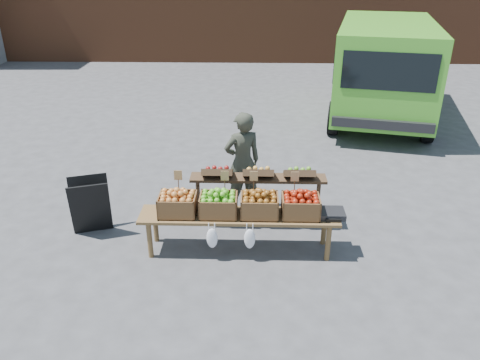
# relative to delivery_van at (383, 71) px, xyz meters

# --- Properties ---
(ground) EXTENTS (80.00, 80.00, 0.00)m
(ground) POSITION_rel_delivery_van_xyz_m (-2.87, -6.44, -1.16)
(ground) COLOR #454547
(delivery_van) EXTENTS (3.45, 5.58, 2.32)m
(delivery_van) POSITION_rel_delivery_van_xyz_m (0.00, 0.00, 0.00)
(delivery_van) COLOR green
(delivery_van) RESTS_ON ground
(vendor) EXTENTS (0.69, 0.58, 1.63)m
(vendor) POSITION_rel_delivery_van_xyz_m (-3.36, -4.96, -0.35)
(vendor) COLOR #2F3227
(vendor) RESTS_ON ground
(chalkboard_sign) EXTENTS (0.63, 0.47, 0.85)m
(chalkboard_sign) POSITION_rel_delivery_van_xyz_m (-5.58, -5.73, -0.73)
(chalkboard_sign) COLOR black
(chalkboard_sign) RESTS_ON ground
(back_table) EXTENTS (2.10, 0.44, 1.04)m
(back_table) POSITION_rel_delivery_van_xyz_m (-3.12, -5.47, -0.64)
(back_table) COLOR #3F2C1B
(back_table) RESTS_ON ground
(display_bench) EXTENTS (2.70, 0.56, 0.57)m
(display_bench) POSITION_rel_delivery_van_xyz_m (-3.38, -6.19, -0.88)
(display_bench) COLOR brown
(display_bench) RESTS_ON ground
(crate_golden_apples) EXTENTS (0.50, 0.40, 0.28)m
(crate_golden_apples) POSITION_rel_delivery_van_xyz_m (-4.20, -6.19, -0.45)
(crate_golden_apples) COLOR #A87D1D
(crate_golden_apples) RESTS_ON display_bench
(crate_russet_pears) EXTENTS (0.50, 0.40, 0.28)m
(crate_russet_pears) POSITION_rel_delivery_van_xyz_m (-3.65, -6.19, -0.45)
(crate_russet_pears) COLOR #369C13
(crate_russet_pears) RESTS_ON display_bench
(crate_red_apples) EXTENTS (0.50, 0.40, 0.28)m
(crate_red_apples) POSITION_rel_delivery_van_xyz_m (-3.10, -6.19, -0.45)
(crate_red_apples) COLOR #885D19
(crate_red_apples) RESTS_ON display_bench
(crate_green_apples) EXTENTS (0.50, 0.40, 0.28)m
(crate_green_apples) POSITION_rel_delivery_van_xyz_m (-2.55, -6.19, -0.45)
(crate_green_apples) COLOR maroon
(crate_green_apples) RESTS_ON display_bench
(weighing_scale) EXTENTS (0.34, 0.30, 0.08)m
(weighing_scale) POSITION_rel_delivery_van_xyz_m (-2.13, -6.19, -0.55)
(weighing_scale) COLOR black
(weighing_scale) RESTS_ON display_bench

